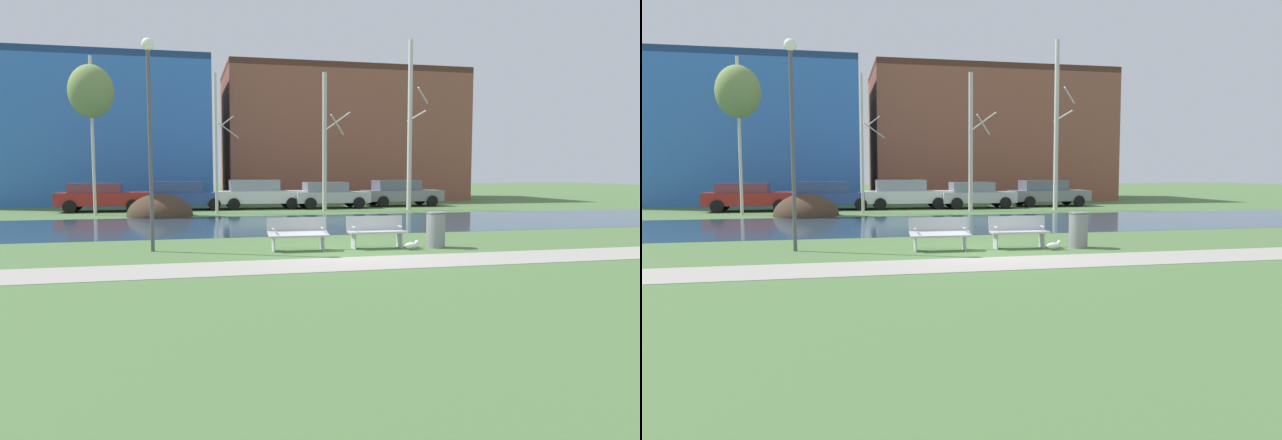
% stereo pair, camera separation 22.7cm
% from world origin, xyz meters
% --- Properties ---
extents(ground_plane, '(120.00, 120.00, 0.00)m').
position_xyz_m(ground_plane, '(0.00, 10.00, 0.00)').
color(ground_plane, '#4C703D').
extents(paved_path_strip, '(60.00, 1.85, 0.01)m').
position_xyz_m(paved_path_strip, '(0.00, -1.83, 0.01)').
color(paved_path_strip, '#9E998E').
rests_on(paved_path_strip, ground).
extents(river_band, '(80.00, 8.27, 0.01)m').
position_xyz_m(river_band, '(0.00, 7.97, 0.00)').
color(river_band, '#284256').
rests_on(river_band, ground).
extents(soil_mound, '(2.98, 3.34, 2.07)m').
position_xyz_m(soil_mound, '(-5.13, 13.14, 0.00)').
color(soil_mound, '#423021').
rests_on(soil_mound, ground).
extents(bench_left, '(1.62, 0.61, 0.87)m').
position_xyz_m(bench_left, '(-1.09, 0.58, 0.47)').
color(bench_left, '#B2B5B7').
rests_on(bench_left, ground).
extents(bench_right, '(1.62, 0.61, 0.87)m').
position_xyz_m(bench_right, '(1.10, 0.58, 0.47)').
color(bench_right, '#B2B5B7').
rests_on(bench_right, ground).
extents(trash_bin, '(0.54, 0.54, 0.98)m').
position_xyz_m(trash_bin, '(2.72, 0.30, 0.51)').
color(trash_bin, gray).
rests_on(trash_bin, ground).
extents(seagull, '(0.44, 0.16, 0.26)m').
position_xyz_m(seagull, '(1.91, -0.00, 0.13)').
color(seagull, white).
rests_on(seagull, ground).
extents(streetlamp, '(0.32, 0.32, 5.49)m').
position_xyz_m(streetlamp, '(-4.84, 1.27, 3.65)').
color(streetlamp, '#4C4C51').
rests_on(streetlamp, ground).
extents(birch_far_left, '(2.04, 2.04, 7.39)m').
position_xyz_m(birch_far_left, '(-8.13, 14.38, 5.73)').
color(birch_far_left, beige).
rests_on(birch_far_left, ground).
extents(birch_left, '(1.19, 1.97, 6.78)m').
position_xyz_m(birch_left, '(-2.46, 14.18, 3.43)').
color(birch_left, beige).
rests_on(birch_left, ground).
extents(birch_center_left, '(1.47, 2.34, 7.09)m').
position_xyz_m(birch_center_left, '(3.11, 14.66, 3.60)').
color(birch_center_left, beige).
rests_on(birch_center_left, ground).
extents(birch_center, '(1.11, 1.86, 8.88)m').
position_xyz_m(birch_center, '(7.63, 14.34, 4.48)').
color(birch_center, beige).
rests_on(birch_center, ground).
extents(parked_van_nearest_red, '(4.51, 2.02, 1.46)m').
position_xyz_m(parked_van_nearest_red, '(-8.15, 16.87, 0.78)').
color(parked_van_nearest_red, maroon).
rests_on(parked_van_nearest_red, ground).
extents(parked_sedan_second_blue, '(4.75, 2.10, 1.52)m').
position_xyz_m(parked_sedan_second_blue, '(-4.18, 17.18, 0.80)').
color(parked_sedan_second_blue, '#2D4793').
rests_on(parked_sedan_second_blue, ground).
extents(parked_hatch_third_white, '(4.74, 1.97, 1.58)m').
position_xyz_m(parked_hatch_third_white, '(-0.04, 17.10, 0.82)').
color(parked_hatch_third_white, silver).
rests_on(parked_hatch_third_white, ground).
extents(parked_wagon_fourth_silver, '(4.14, 2.02, 1.45)m').
position_xyz_m(parked_wagon_fourth_silver, '(3.85, 16.74, 0.77)').
color(parked_wagon_fourth_silver, '#B2B5BC').
rests_on(parked_wagon_fourth_silver, ground).
extents(parked_suv_fifth_grey, '(4.57, 2.07, 1.52)m').
position_xyz_m(parked_suv_fifth_grey, '(8.37, 17.54, 0.80)').
color(parked_suv_fifth_grey, slate).
rests_on(parked_suv_fifth_grey, ground).
extents(building_blue_store, '(15.14, 9.44, 9.05)m').
position_xyz_m(building_blue_store, '(-9.90, 25.61, 4.53)').
color(building_blue_store, '#3870C6').
rests_on(building_blue_store, ground).
extents(building_brick_low, '(16.45, 9.19, 9.07)m').
position_xyz_m(building_brick_low, '(7.03, 26.52, 4.54)').
color(building_brick_low, brown).
rests_on(building_brick_low, ground).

